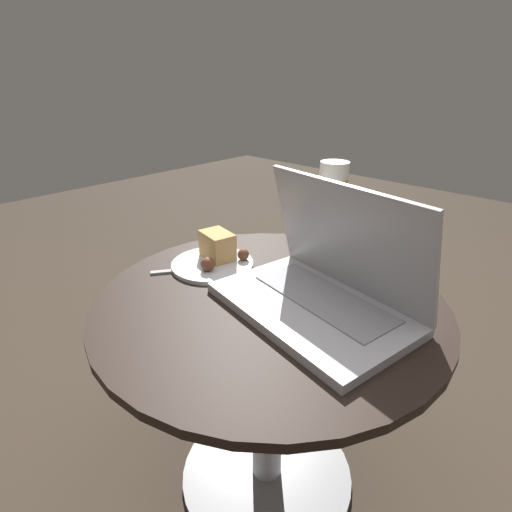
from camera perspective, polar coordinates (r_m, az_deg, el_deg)
name	(u,v)px	position (r m, az deg, el deg)	size (l,w,h in m)	color
ground_plane	(267,474)	(1.15, 1.53, -28.66)	(6.00, 6.00, 0.00)	#382D23
table	(269,357)	(0.88, 1.80, -14.28)	(0.69, 0.69, 0.52)	#9E9EA3
laptop	(323,285)	(0.75, 9.52, -4.04)	(0.40, 0.29, 0.24)	#B2B2B7
beer_glass	(331,214)	(0.91, 10.64, 5.87)	(0.06, 0.06, 0.23)	gold
snack_plate	(215,256)	(0.92, -5.82, 0.05)	(0.19, 0.19, 0.07)	silver
fork	(196,269)	(0.91, -8.60, -1.85)	(0.11, 0.15, 0.00)	#B2B2B7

